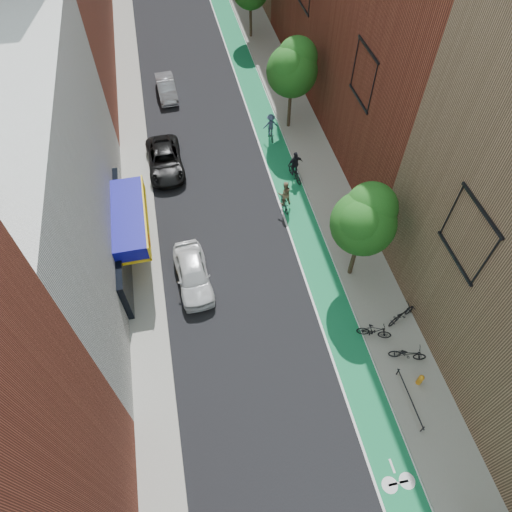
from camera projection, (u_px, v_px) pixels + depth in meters
ground at (303, 480)px, 19.75m from camera, size 160.00×160.00×0.00m
bike_lane at (262, 114)px, 35.74m from camera, size 2.00×68.00×0.01m
sidewalk_left at (133, 130)px, 34.40m from camera, size 2.00×68.00×0.15m
sidewalk_right at (293, 110)px, 36.01m from camera, size 3.00×68.00×0.15m
building_left_white at (14, 194)px, 21.92m from camera, size 8.00×20.00×12.00m
tree_near at (365, 219)px, 22.75m from camera, size 3.40×3.36×6.42m
tree_mid at (293, 67)px, 30.90m from camera, size 3.55×3.53×6.74m
parked_car_white at (193, 274)px, 25.47m from camera, size 2.06×4.60×1.53m
parked_car_black at (165, 160)px, 31.39m from camera, size 2.45×5.11×1.41m
parked_car_silver at (166, 88)px, 36.80m from camera, size 1.58×4.09×1.33m
cyclist_lane_near at (285, 197)px, 28.88m from camera, size 0.89×1.57×2.13m
cyclist_lane_mid at (295, 169)px, 30.66m from camera, size 1.14×1.84×2.17m
cyclist_lane_far at (271, 128)px, 33.23m from camera, size 1.08×1.52×2.00m
parked_bike_near at (408, 354)px, 22.67m from camera, size 1.96×1.22×0.97m
parked_bike_mid at (374, 331)px, 23.37m from camera, size 1.84×1.17×1.08m
parked_bike_far at (402, 314)px, 24.03m from camera, size 1.98×1.36×0.98m
fire_hydrant at (420, 379)px, 21.93m from camera, size 0.27×0.27×0.77m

